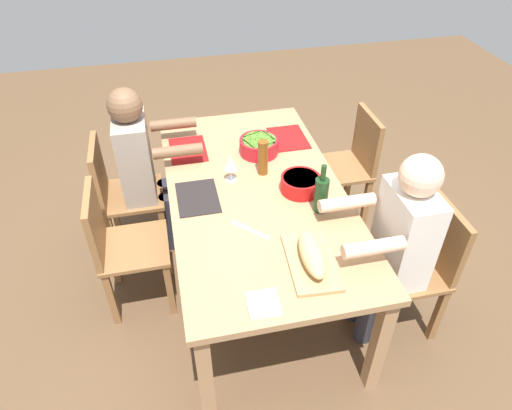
{
  "coord_description": "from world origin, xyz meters",
  "views": [
    {
      "loc": [
        -2.08,
        0.46,
        2.35
      ],
      "look_at": [
        0.0,
        0.0,
        0.63
      ],
      "focal_mm": 32.55,
      "sensor_mm": 36.0,
      "label": 1
    }
  ],
  "objects": [
    {
      "name": "ground_plane",
      "position": [
        0.0,
        0.0,
        0.0
      ],
      "size": [
        8.0,
        8.0,
        0.0
      ],
      "primitive_type": "plane",
      "color": "brown"
    },
    {
      "name": "dining_table",
      "position": [
        0.0,
        0.0,
        0.66
      ],
      "size": [
        1.88,
        1.0,
        0.74
      ],
      "color": "#A87F56",
      "rests_on": "ground_plane"
    },
    {
      "name": "chair_far_right",
      "position": [
        0.52,
        0.82,
        0.48
      ],
      "size": [
        0.4,
        0.4,
        0.85
      ],
      "color": "olive",
      "rests_on": "ground_plane"
    },
    {
      "name": "diner_far_right",
      "position": [
        0.52,
        0.64,
        0.7
      ],
      "size": [
        0.41,
        0.53,
        1.2
      ],
      "color": "#2D2D38",
      "rests_on": "ground_plane"
    },
    {
      "name": "chair_near_left",
      "position": [
        -0.52,
        -0.82,
        0.48
      ],
      "size": [
        0.4,
        0.4,
        0.85
      ],
      "color": "olive",
      "rests_on": "ground_plane"
    },
    {
      "name": "diner_near_left",
      "position": [
        -0.52,
        -0.64,
        0.7
      ],
      "size": [
        0.41,
        0.53,
        1.2
      ],
      "color": "#2D2D38",
      "rests_on": "ground_plane"
    },
    {
      "name": "chair_far_center",
      "position": [
        0.0,
        0.82,
        0.48
      ],
      "size": [
        0.4,
        0.4,
        0.85
      ],
      "color": "olive",
      "rests_on": "ground_plane"
    },
    {
      "name": "chair_near_right",
      "position": [
        0.52,
        -0.82,
        0.48
      ],
      "size": [
        0.4,
        0.4,
        0.85
      ],
      "color": "olive",
      "rests_on": "ground_plane"
    },
    {
      "name": "serving_bowl_greens",
      "position": [
        -0.06,
        -0.25,
        0.79
      ],
      "size": [
        0.23,
        0.23,
        0.09
      ],
      "color": "red",
      "rests_on": "dining_table"
    },
    {
      "name": "serving_bowl_salad",
      "position": [
        0.38,
        -0.1,
        0.8
      ],
      "size": [
        0.25,
        0.25,
        0.1
      ],
      "color": "#B21923",
      "rests_on": "dining_table"
    },
    {
      "name": "cutting_board",
      "position": [
        -0.63,
        -0.13,
        0.75
      ],
      "size": [
        0.41,
        0.25,
        0.02
      ],
      "primitive_type": "cube",
      "rotation": [
        0.0,
        0.0,
        -0.07
      ],
      "color": "tan",
      "rests_on": "dining_table"
    },
    {
      "name": "bread_loaf",
      "position": [
        -0.63,
        -0.13,
        0.81
      ],
      "size": [
        0.33,
        0.13,
        0.09
      ],
      "primitive_type": "ellipsoid",
      "rotation": [
        0.0,
        0.0,
        -0.07
      ],
      "color": "tan",
      "rests_on": "cutting_board"
    },
    {
      "name": "wine_bottle",
      "position": [
        -0.25,
        -0.3,
        0.85
      ],
      "size": [
        0.08,
        0.08,
        0.29
      ],
      "color": "#193819",
      "rests_on": "dining_table"
    },
    {
      "name": "beer_bottle",
      "position": [
        0.16,
        -0.08,
        0.85
      ],
      "size": [
        0.06,
        0.06,
        0.22
      ],
      "primitive_type": "cylinder",
      "color": "brown",
      "rests_on": "dining_table"
    },
    {
      "name": "wine_glass",
      "position": [
        0.13,
        0.12,
        0.86
      ],
      "size": [
        0.08,
        0.08,
        0.17
      ],
      "color": "silver",
      "rests_on": "dining_table"
    },
    {
      "name": "placemat_far_right",
      "position": [
        0.52,
        0.34,
        0.74
      ],
      "size": [
        0.32,
        0.23,
        0.01
      ],
      "primitive_type": "cube",
      "color": "maroon",
      "rests_on": "dining_table"
    },
    {
      "name": "placemat_far_center",
      "position": [
        0.0,
        0.34,
        0.74
      ],
      "size": [
        0.32,
        0.23,
        0.01
      ],
      "primitive_type": "cube",
      "color": "black",
      "rests_on": "dining_table"
    },
    {
      "name": "placemat_near_right",
      "position": [
        0.52,
        -0.34,
        0.74
      ],
      "size": [
        0.32,
        0.23,
        0.01
      ],
      "primitive_type": "cube",
      "color": "maroon",
      "rests_on": "dining_table"
    },
    {
      "name": "carving_knife",
      "position": [
        -0.33,
        0.11,
        0.74
      ],
      "size": [
        0.19,
        0.17,
        0.01
      ],
      "primitive_type": "cube",
      "rotation": [
        0.0,
        0.0,
        0.75
      ],
      "color": "silver",
      "rests_on": "dining_table"
    },
    {
      "name": "napkin_stack",
      "position": [
        -0.82,
        0.15,
        0.75
      ],
      "size": [
        0.14,
        0.14,
        0.02
      ],
      "primitive_type": "cube",
      "rotation": [
        0.0,
        0.0,
        -0.03
      ],
      "color": "white",
      "rests_on": "dining_table"
    }
  ]
}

